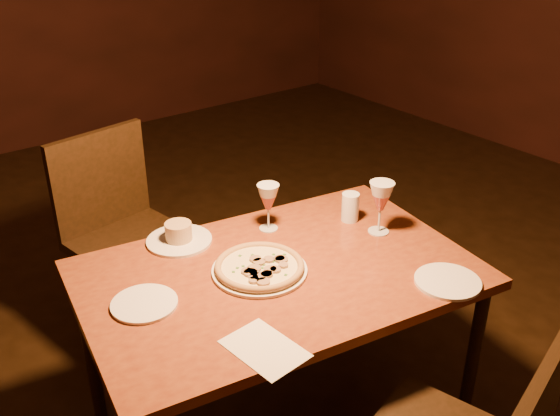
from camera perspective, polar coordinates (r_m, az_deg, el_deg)
floor at (r=2.65m, az=4.02°, el=-16.87°), size 7.00×7.00×0.00m
dining_table at (r=2.14m, az=-0.18°, el=-7.08°), size 1.42×1.04×0.70m
chair_far at (r=2.77m, az=-14.13°, el=-1.90°), size 0.52×0.52×0.94m
pizza_plate at (r=2.08m, az=-1.89°, el=-5.43°), size 0.32×0.32×0.03m
ramekin_saucer at (r=2.28m, az=-9.23°, el=-2.53°), size 0.24×0.24×0.08m
wine_glass_far at (r=2.31m, az=-1.08°, el=0.08°), size 0.08×0.08×0.18m
wine_glass_right at (r=2.31m, az=9.16°, el=0.03°), size 0.09×0.09×0.20m
water_tumbler at (r=2.40m, az=6.44°, el=0.09°), size 0.07×0.07×0.11m
side_plate_left at (r=1.98m, az=-12.30°, el=-8.54°), size 0.21×0.21×0.01m
side_plate_near at (r=2.11m, az=15.08°, el=-6.50°), size 0.21×0.21×0.01m
menu_card at (r=1.78m, az=-1.41°, el=-12.73°), size 0.18×0.24×0.00m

